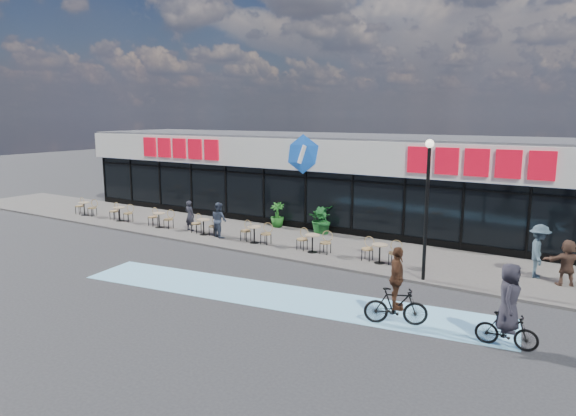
{
  "coord_description": "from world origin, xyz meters",
  "views": [
    {
      "loc": [
        12.49,
        -14.42,
        5.68
      ],
      "look_at": [
        1.17,
        3.5,
        1.8
      ],
      "focal_mm": 32.0,
      "sensor_mm": 36.0,
      "label": 1
    }
  ],
  "objects_px": {
    "lamp_post": "(427,197)",
    "patron_left": "(190,215)",
    "potted_plant_left": "(277,215)",
    "pedestrian_c": "(567,263)",
    "patron_right": "(219,220)",
    "potted_plant_mid": "(320,219)",
    "cyclist_b": "(508,311)",
    "pedestrian_b": "(539,251)",
    "cyclist_a": "(396,293)",
    "bistro_set_0": "(86,207)",
    "potted_plant_right": "(323,221)"
  },
  "relations": [
    {
      "from": "lamp_post",
      "to": "patron_left",
      "type": "height_order",
      "value": "lamp_post"
    },
    {
      "from": "potted_plant_left",
      "to": "patron_left",
      "type": "height_order",
      "value": "patron_left"
    },
    {
      "from": "pedestrian_c",
      "to": "patron_right",
      "type": "bearing_deg",
      "value": -21.62
    },
    {
      "from": "potted_plant_mid",
      "to": "cyclist_b",
      "type": "distance_m",
      "value": 12.73
    },
    {
      "from": "patron_left",
      "to": "pedestrian_b",
      "type": "height_order",
      "value": "pedestrian_b"
    },
    {
      "from": "pedestrian_c",
      "to": "cyclist_a",
      "type": "distance_m",
      "value": 6.91
    },
    {
      "from": "potted_plant_mid",
      "to": "pedestrian_b",
      "type": "xyz_separation_m",
      "value": [
        9.7,
        -2.06,
        0.29
      ]
    },
    {
      "from": "bistro_set_0",
      "to": "patron_right",
      "type": "distance_m",
      "value": 9.74
    },
    {
      "from": "cyclist_a",
      "to": "potted_plant_right",
      "type": "bearing_deg",
      "value": 129.4
    },
    {
      "from": "lamp_post",
      "to": "bistro_set_0",
      "type": "bearing_deg",
      "value": 176.71
    },
    {
      "from": "bistro_set_0",
      "to": "patron_left",
      "type": "bearing_deg",
      "value": 1.79
    },
    {
      "from": "potted_plant_right",
      "to": "cyclist_a",
      "type": "height_order",
      "value": "cyclist_a"
    },
    {
      "from": "patron_right",
      "to": "cyclist_a",
      "type": "height_order",
      "value": "cyclist_a"
    },
    {
      "from": "potted_plant_mid",
      "to": "lamp_post",
      "type": "bearing_deg",
      "value": -34.29
    },
    {
      "from": "patron_left",
      "to": "potted_plant_mid",
      "type": "bearing_deg",
      "value": -150.21
    },
    {
      "from": "potted_plant_left",
      "to": "patron_right",
      "type": "relative_size",
      "value": 0.76
    },
    {
      "from": "potted_plant_mid",
      "to": "patron_left",
      "type": "relative_size",
      "value": 0.88
    },
    {
      "from": "lamp_post",
      "to": "cyclist_a",
      "type": "relative_size",
      "value": 2.18
    },
    {
      "from": "potted_plant_left",
      "to": "pedestrian_b",
      "type": "xyz_separation_m",
      "value": [
        12.1,
        -1.96,
        0.32
      ]
    },
    {
      "from": "potted_plant_right",
      "to": "cyclist_b",
      "type": "bearing_deg",
      "value": -40.2
    },
    {
      "from": "potted_plant_right",
      "to": "patron_right",
      "type": "relative_size",
      "value": 0.79
    },
    {
      "from": "patron_right",
      "to": "pedestrian_c",
      "type": "relative_size",
      "value": 1.04
    },
    {
      "from": "bistro_set_0",
      "to": "pedestrian_b",
      "type": "height_order",
      "value": "pedestrian_b"
    },
    {
      "from": "potted_plant_right",
      "to": "cyclist_a",
      "type": "xyz_separation_m",
      "value": [
        6.64,
        -8.08,
        0.14
      ]
    },
    {
      "from": "patron_left",
      "to": "cyclist_a",
      "type": "bearing_deg",
      "value": 158.33
    },
    {
      "from": "lamp_post",
      "to": "cyclist_b",
      "type": "relative_size",
      "value": 2.21
    },
    {
      "from": "potted_plant_mid",
      "to": "patron_left",
      "type": "distance_m",
      "value": 6.33
    },
    {
      "from": "lamp_post",
      "to": "potted_plant_right",
      "type": "relative_size",
      "value": 3.72
    },
    {
      "from": "potted_plant_mid",
      "to": "potted_plant_right",
      "type": "bearing_deg",
      "value": -40.28
    },
    {
      "from": "lamp_post",
      "to": "potted_plant_left",
      "type": "height_order",
      "value": "lamp_post"
    },
    {
      "from": "cyclist_a",
      "to": "potted_plant_left",
      "type": "bearing_deg",
      "value": 138.56
    },
    {
      "from": "bistro_set_0",
      "to": "patron_right",
      "type": "height_order",
      "value": "patron_right"
    },
    {
      "from": "potted_plant_mid",
      "to": "patron_left",
      "type": "xyz_separation_m",
      "value": [
        -5.56,
        -3.01,
        0.09
      ]
    },
    {
      "from": "pedestrian_c",
      "to": "cyclist_a",
      "type": "bearing_deg",
      "value": 32.63
    },
    {
      "from": "lamp_post",
      "to": "patron_left",
      "type": "distance_m",
      "value": 12.25
    },
    {
      "from": "patron_right",
      "to": "cyclist_b",
      "type": "distance_m",
      "value": 14.07
    },
    {
      "from": "cyclist_a",
      "to": "pedestrian_b",
      "type": "bearing_deg",
      "value": 65.94
    },
    {
      "from": "bistro_set_0",
      "to": "cyclist_b",
      "type": "distance_m",
      "value": 23.46
    },
    {
      "from": "lamp_post",
      "to": "potted_plant_right",
      "type": "distance_m",
      "value": 7.76
    },
    {
      "from": "potted_plant_left",
      "to": "pedestrian_c",
      "type": "distance_m",
      "value": 13.21
    },
    {
      "from": "pedestrian_c",
      "to": "bistro_set_0",
      "type": "bearing_deg",
      "value": -23.2
    },
    {
      "from": "potted_plant_left",
      "to": "cyclist_b",
      "type": "bearing_deg",
      "value": -33.83
    },
    {
      "from": "pedestrian_b",
      "to": "pedestrian_c",
      "type": "height_order",
      "value": "pedestrian_b"
    },
    {
      "from": "cyclist_a",
      "to": "lamp_post",
      "type": "bearing_deg",
      "value": 96.92
    },
    {
      "from": "potted_plant_right",
      "to": "pedestrian_c",
      "type": "relative_size",
      "value": 0.83
    },
    {
      "from": "patron_left",
      "to": "cyclist_a",
      "type": "xyz_separation_m",
      "value": [
        12.47,
        -5.29,
        0.05
      ]
    },
    {
      "from": "potted_plant_right",
      "to": "cyclist_b",
      "type": "relative_size",
      "value": 0.6
    },
    {
      "from": "lamp_post",
      "to": "bistro_set_0",
      "type": "xyz_separation_m",
      "value": [
        -19.63,
        1.13,
        -2.4
      ]
    },
    {
      "from": "bistro_set_0",
      "to": "pedestrian_b",
      "type": "bearing_deg",
      "value": 3.0
    },
    {
      "from": "lamp_post",
      "to": "cyclist_a",
      "type": "xyz_separation_m",
      "value": [
        0.48,
        -3.92,
        -2.07
      ]
    }
  ]
}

